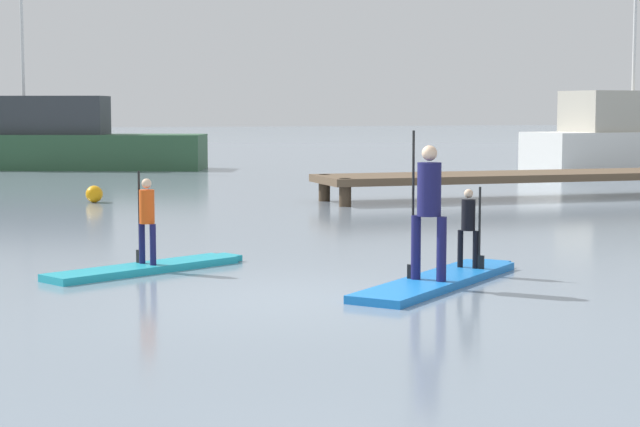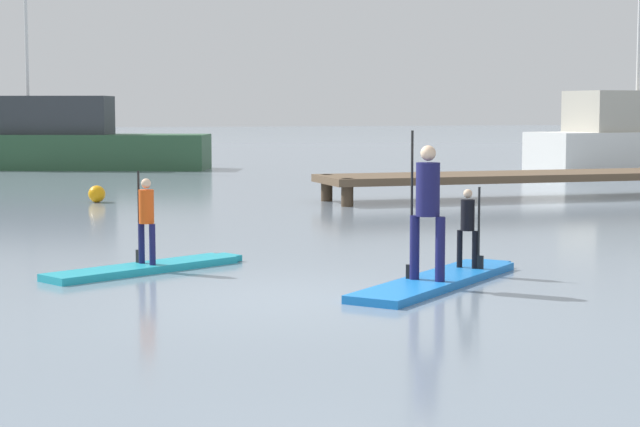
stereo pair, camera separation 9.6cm
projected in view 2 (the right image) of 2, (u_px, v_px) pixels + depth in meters
ground_plane at (294, 297)px, 13.04m from camera, size 240.00×240.00×0.00m
paddleboard_near at (147, 268)px, 15.09m from camera, size 2.97×1.92×0.10m
paddler_child_solo at (146, 216)px, 15.02m from camera, size 0.28×0.37×1.28m
paddleboard_far at (438, 281)px, 13.96m from camera, size 3.20×2.95×0.10m
paddler_adult at (427, 203)px, 13.57m from camera, size 0.42×0.44×1.86m
paddler_child_front at (468, 224)px, 14.66m from camera, size 0.30×0.32×1.10m
fishing_boat_green_midground at (633, 140)px, 39.12m from camera, size 8.45×3.53×7.81m
motor_boat_small_navy at (69, 142)px, 40.40m from camera, size 10.04×5.64×7.95m
floating_dock at (523, 177)px, 27.21m from camera, size 10.34×2.15×0.64m
mooring_buoy_near at (97, 194)px, 26.12m from camera, size 0.41×0.41×0.41m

